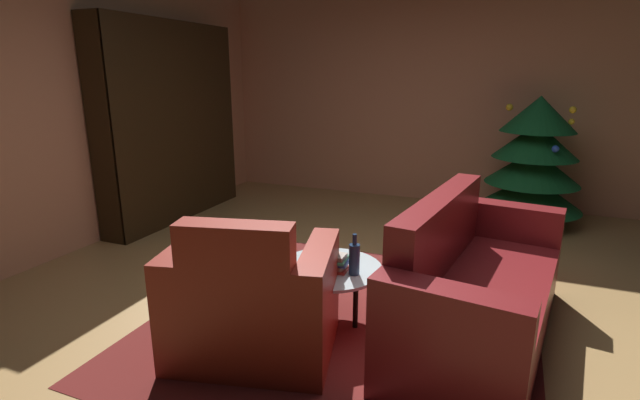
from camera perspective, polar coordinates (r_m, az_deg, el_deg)
name	(u,v)px	position (r m, az deg, el deg)	size (l,w,h in m)	color
ground_plane	(353,302)	(3.63, 4.08, -12.29)	(7.73, 7.73, 0.00)	#AB824C
wall_back	(434,98)	(6.40, 13.67, 11.90)	(5.80, 0.06, 2.70)	tan
wall_left	(54,110)	(4.94, -29.62, 9.48)	(0.06, 6.56, 2.70)	tan
area_rug	(344,321)	(3.38, 2.87, -14.43)	(2.53, 2.60, 0.01)	maroon
bookshelf_unit	(179,123)	(5.78, -16.73, 8.96)	(0.33, 2.05, 2.22)	black
armchair_red	(252,304)	(2.93, -8.21, -12.39)	(1.11, 0.96, 0.92)	maroon
couch_red	(475,291)	(3.24, 18.25, -10.40)	(1.03, 1.96, 0.92)	maroon
coffee_table	(329,272)	(3.23, 1.11, -8.70)	(0.73, 0.73, 0.40)	black
book_stack_on_table	(334,262)	(3.14, 1.77, -7.56)	(0.19, 0.18, 0.12)	#B3372C
bottle_on_table	(354,258)	(3.07, 4.18, -7.10)	(0.07, 0.07, 0.28)	navy
decorated_tree	(534,161)	(5.77, 24.51, 4.37)	(1.12, 1.12, 1.43)	brown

